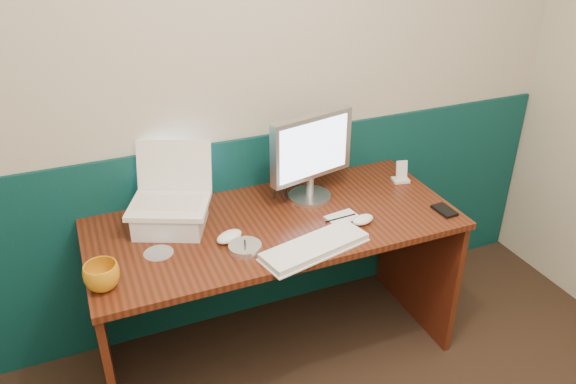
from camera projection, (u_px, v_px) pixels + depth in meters
name	position (u px, v px, depth m)	size (l,w,h in m)	color
back_wall	(231.00, 87.00, 2.48)	(3.50, 0.04, 2.50)	#BDB59F
wainscot	(239.00, 232.00, 2.83)	(3.48, 0.02, 1.00)	#072F2D
desk	(276.00, 290.00, 2.62)	(1.60, 0.70, 0.75)	#341809
laptop_riser	(171.00, 218.00, 2.37)	(0.28, 0.24, 0.10)	silver
laptop	(166.00, 179.00, 2.28)	(0.32, 0.25, 0.27)	white
monitor	(310.00, 157.00, 2.52)	(0.42, 0.12, 0.42)	#B5B6BA
keyboard	(315.00, 248.00, 2.24)	(0.45, 0.15, 0.03)	white
mouse_right	(363.00, 220.00, 2.42)	(0.11, 0.06, 0.04)	white
mouse_left	(229.00, 236.00, 2.29)	(0.12, 0.07, 0.04)	white
mug	(102.00, 276.00, 2.01)	(0.13, 0.13, 0.10)	#C47D12
camcorder	(282.00, 181.00, 2.57)	(0.08, 0.12, 0.18)	#ABABB0
cd_spindle	(245.00, 248.00, 2.23)	(0.13, 0.13, 0.03)	silver
cd_loose_a	(159.00, 253.00, 2.22)	(0.12, 0.12, 0.00)	silver
pen	(341.00, 218.00, 2.45)	(0.01, 0.01, 0.15)	black
papers	(343.00, 217.00, 2.46)	(0.14, 0.09, 0.00)	silver
dock	(401.00, 180.00, 2.77)	(0.08, 0.06, 0.01)	silver
music_player	(402.00, 170.00, 2.74)	(0.05, 0.01, 0.09)	white
pda	(444.00, 210.00, 2.51)	(0.07, 0.11, 0.01)	black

